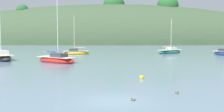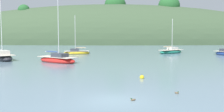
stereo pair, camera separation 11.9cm
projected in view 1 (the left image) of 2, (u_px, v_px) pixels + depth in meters
The scene contains 9 objects.
ground_plane at pixel (114, 100), 18.46m from camera, with size 400.00×400.00×0.00m, color slate.
far_shoreline_hill at pixel (111, 43), 109.07m from camera, with size 150.00×36.00×34.42m.
sailboat_cream_ketch at pixel (1, 57), 44.68m from camera, with size 6.73×7.96×10.82m.
sailboat_navy_dinghy at pixel (57, 60), 40.96m from camera, with size 7.06×6.00×10.05m.
sailboat_white_near at pixel (76, 52), 56.19m from camera, with size 5.61×2.76×8.05m.
sailboat_black_sloop at pixel (170, 51), 58.37m from camera, with size 6.33×5.42×7.50m.
mooring_buoy_inner at pixel (142, 77), 26.98m from camera, with size 0.44×0.44×0.54m.
duck_lone_left at pixel (177, 93), 20.42m from camera, with size 0.33×0.40×0.24m.
duck_straggler at pixel (133, 100), 18.34m from camera, with size 0.40×0.33×0.24m.
Camera 1 is at (-0.21, -18.13, 4.59)m, focal length 44.12 mm.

